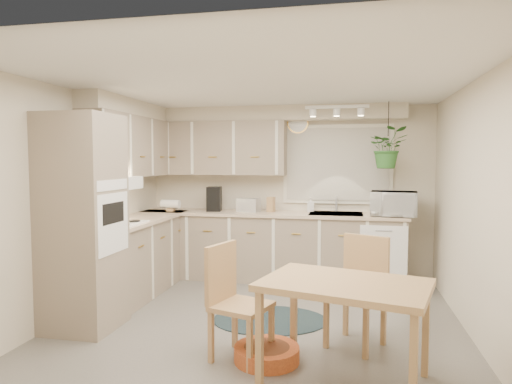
% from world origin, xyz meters
% --- Properties ---
extents(floor, '(4.20, 4.20, 0.00)m').
position_xyz_m(floor, '(0.00, 0.00, 0.00)').
color(floor, '#68635C').
rests_on(floor, ground).
extents(ceiling, '(4.20, 4.20, 0.00)m').
position_xyz_m(ceiling, '(0.00, 0.00, 2.40)').
color(ceiling, silver).
rests_on(ceiling, wall_back).
extents(wall_back, '(4.00, 0.04, 2.40)m').
position_xyz_m(wall_back, '(0.00, 2.10, 1.20)').
color(wall_back, beige).
rests_on(wall_back, floor).
extents(wall_front, '(4.00, 0.04, 2.40)m').
position_xyz_m(wall_front, '(0.00, -2.10, 1.20)').
color(wall_front, beige).
rests_on(wall_front, floor).
extents(wall_left, '(0.04, 4.20, 2.40)m').
position_xyz_m(wall_left, '(-2.00, 0.00, 1.20)').
color(wall_left, beige).
rests_on(wall_left, floor).
extents(wall_right, '(0.04, 4.20, 2.40)m').
position_xyz_m(wall_right, '(2.00, 0.00, 1.20)').
color(wall_right, beige).
rests_on(wall_right, floor).
extents(base_cab_left, '(0.60, 1.85, 0.90)m').
position_xyz_m(base_cab_left, '(-1.70, 0.88, 0.45)').
color(base_cab_left, gray).
rests_on(base_cab_left, floor).
extents(base_cab_back, '(3.60, 0.60, 0.90)m').
position_xyz_m(base_cab_back, '(-0.20, 1.80, 0.45)').
color(base_cab_back, gray).
rests_on(base_cab_back, floor).
extents(counter_left, '(0.64, 1.89, 0.04)m').
position_xyz_m(counter_left, '(-1.69, 0.88, 0.92)').
color(counter_left, beige).
rests_on(counter_left, base_cab_left).
extents(counter_back, '(3.64, 0.64, 0.04)m').
position_xyz_m(counter_back, '(-0.20, 1.79, 0.92)').
color(counter_back, beige).
rests_on(counter_back, base_cab_back).
extents(oven_stack, '(0.65, 0.65, 2.10)m').
position_xyz_m(oven_stack, '(-1.68, -0.38, 1.05)').
color(oven_stack, gray).
rests_on(oven_stack, floor).
extents(wall_oven_face, '(0.02, 0.56, 0.58)m').
position_xyz_m(wall_oven_face, '(-1.35, -0.38, 1.05)').
color(wall_oven_face, white).
rests_on(wall_oven_face, oven_stack).
extents(upper_cab_left, '(0.35, 2.00, 0.75)m').
position_xyz_m(upper_cab_left, '(-1.82, 1.00, 1.83)').
color(upper_cab_left, gray).
rests_on(upper_cab_left, wall_left).
extents(upper_cab_back, '(2.00, 0.35, 0.75)m').
position_xyz_m(upper_cab_back, '(-1.00, 1.93, 1.83)').
color(upper_cab_back, gray).
rests_on(upper_cab_back, wall_back).
extents(soffit_left, '(0.30, 2.00, 0.20)m').
position_xyz_m(soffit_left, '(-1.85, 1.00, 2.30)').
color(soffit_left, beige).
rests_on(soffit_left, wall_left).
extents(soffit_back, '(3.60, 0.30, 0.20)m').
position_xyz_m(soffit_back, '(-0.20, 1.95, 2.30)').
color(soffit_back, beige).
rests_on(soffit_back, wall_back).
extents(cooktop, '(0.52, 0.58, 0.02)m').
position_xyz_m(cooktop, '(-1.68, 0.30, 0.94)').
color(cooktop, white).
rests_on(cooktop, counter_left).
extents(range_hood, '(0.40, 0.60, 0.14)m').
position_xyz_m(range_hood, '(-1.70, 0.30, 1.40)').
color(range_hood, white).
rests_on(range_hood, upper_cab_left).
extents(window_blinds, '(1.40, 0.02, 1.00)m').
position_xyz_m(window_blinds, '(0.70, 2.07, 1.60)').
color(window_blinds, beige).
rests_on(window_blinds, wall_back).
extents(window_frame, '(1.50, 0.02, 1.10)m').
position_xyz_m(window_frame, '(0.70, 2.08, 1.60)').
color(window_frame, silver).
rests_on(window_frame, wall_back).
extents(sink, '(0.70, 0.48, 0.10)m').
position_xyz_m(sink, '(0.70, 1.80, 0.90)').
color(sink, '#B4B7BC').
rests_on(sink, counter_back).
extents(dishwasher_front, '(0.58, 0.02, 0.83)m').
position_xyz_m(dishwasher_front, '(1.30, 1.49, 0.42)').
color(dishwasher_front, white).
rests_on(dishwasher_front, base_cab_back).
extents(track_light_bar, '(0.80, 0.04, 0.04)m').
position_xyz_m(track_light_bar, '(0.70, 1.55, 2.33)').
color(track_light_bar, white).
rests_on(track_light_bar, ceiling).
extents(wall_clock, '(0.30, 0.03, 0.30)m').
position_xyz_m(wall_clock, '(0.15, 2.07, 2.18)').
color(wall_clock, '#EAB152').
rests_on(wall_clock, wall_back).
extents(dining_table, '(1.37, 1.08, 0.76)m').
position_xyz_m(dining_table, '(0.85, -0.96, 0.38)').
color(dining_table, tan).
rests_on(dining_table, floor).
extents(chair_left, '(0.56, 0.56, 0.96)m').
position_xyz_m(chair_left, '(0.01, -0.76, 0.48)').
color(chair_left, tan).
rests_on(chair_left, floor).
extents(chair_back, '(0.61, 0.61, 0.97)m').
position_xyz_m(chair_back, '(0.94, -0.30, 0.49)').
color(chair_back, tan).
rests_on(chair_back, floor).
extents(braided_rug, '(1.33, 1.08, 0.01)m').
position_xyz_m(braided_rug, '(0.08, 0.19, 0.01)').
color(braided_rug, black).
rests_on(braided_rug, floor).
extents(pet_bed, '(0.62, 0.62, 0.12)m').
position_xyz_m(pet_bed, '(0.22, -0.76, 0.06)').
color(pet_bed, '#C65E27').
rests_on(pet_bed, floor).
extents(microwave, '(0.60, 0.38, 0.39)m').
position_xyz_m(microwave, '(1.43, 1.70, 1.13)').
color(microwave, white).
rests_on(microwave, counter_back).
extents(soap_bottle, '(0.11, 0.21, 0.09)m').
position_xyz_m(soap_bottle, '(0.35, 1.95, 0.99)').
color(soap_bottle, white).
rests_on(soap_bottle, counter_back).
extents(hanging_plant, '(0.52, 0.57, 0.41)m').
position_xyz_m(hanging_plant, '(1.35, 1.70, 1.76)').
color(hanging_plant, '#2F692A').
rests_on(hanging_plant, ceiling).
extents(coffee_maker, '(0.22, 0.26, 0.34)m').
position_xyz_m(coffee_maker, '(-1.00, 1.80, 1.11)').
color(coffee_maker, black).
rests_on(coffee_maker, counter_back).
extents(toaster, '(0.34, 0.25, 0.19)m').
position_xyz_m(toaster, '(-0.50, 1.82, 1.03)').
color(toaster, '#B4B7BC').
rests_on(toaster, counter_back).
extents(knife_block, '(0.11, 0.11, 0.21)m').
position_xyz_m(knife_block, '(-0.19, 1.85, 1.04)').
color(knife_block, tan).
rests_on(knife_block, counter_back).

